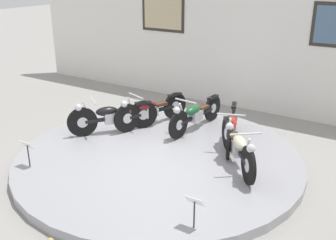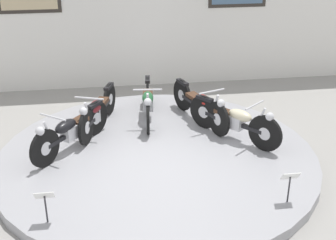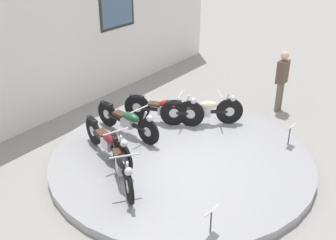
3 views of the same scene
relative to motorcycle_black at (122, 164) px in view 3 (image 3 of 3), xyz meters
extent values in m
plane|color=gray|center=(1.47, -0.35, -0.56)|extent=(60.00, 60.00, 0.00)
cylinder|color=#99999E|center=(1.47, -0.35, -0.48)|extent=(5.52, 5.52, 0.17)
cube|color=white|center=(1.47, 3.60, 1.59)|extent=(14.00, 0.20, 4.29)
cube|color=#2D2823|center=(3.87, 3.49, 1.80)|extent=(1.40, 0.02, 1.00)
cube|color=slate|center=(3.87, 3.49, 1.80)|extent=(1.24, 0.02, 0.84)
cylinder|color=black|center=(-0.39, -0.50, -0.06)|extent=(0.44, 0.55, 0.65)
cylinder|color=silver|center=(-0.39, -0.50, -0.06)|extent=(0.19, 0.22, 0.23)
cylinder|color=black|center=(0.44, 0.57, -0.06)|extent=(0.44, 0.55, 0.65)
cylinder|color=silver|center=(0.44, 0.57, -0.06)|extent=(0.19, 0.22, 0.23)
cube|color=black|center=(0.03, 0.03, -0.06)|extent=(0.81, 1.03, 0.07)
cube|color=silver|center=(0.00, 0.00, -0.04)|extent=(0.35, 0.38, 0.24)
ellipsoid|color=black|center=(-0.06, -0.08, 0.12)|extent=(0.47, 0.51, 0.20)
cube|color=#472D1E|center=(0.16, 0.21, 0.08)|extent=(0.35, 0.38, 0.07)
cube|color=black|center=(0.44, 0.57, 0.21)|extent=(0.30, 0.35, 0.06)
cylinder|color=silver|center=(-0.29, -0.39, 0.14)|extent=(0.19, 0.23, 0.54)
cylinder|color=silver|center=(-0.23, -0.30, 0.40)|extent=(0.45, 0.35, 0.03)
sphere|color=silver|center=(-0.42, -0.55, 0.28)|extent=(0.15, 0.15, 0.15)
cylinder|color=black|center=(0.26, 0.20, -0.07)|extent=(0.27, 0.63, 0.64)
cylinder|color=silver|center=(0.26, 0.20, -0.07)|extent=(0.14, 0.23, 0.23)
cylinder|color=black|center=(0.71, 1.47, -0.07)|extent=(0.27, 0.63, 0.64)
cylinder|color=silver|center=(0.71, 1.47, -0.07)|extent=(0.14, 0.23, 0.23)
cube|color=black|center=(0.49, 0.83, -0.07)|extent=(0.48, 1.19, 0.07)
cube|color=silver|center=(0.48, 0.80, -0.05)|extent=(0.30, 0.37, 0.24)
ellipsoid|color=maroon|center=(0.44, 0.70, 0.11)|extent=(0.37, 0.53, 0.20)
cube|color=#472D1E|center=(0.56, 1.04, 0.07)|extent=(0.30, 0.37, 0.07)
cube|color=black|center=(0.71, 1.47, 0.21)|extent=(0.21, 0.37, 0.06)
cylinder|color=silver|center=(0.31, 0.34, 0.13)|extent=(0.12, 0.25, 0.54)
cylinder|color=silver|center=(0.35, 0.44, 0.39)|extent=(0.52, 0.21, 0.03)
sphere|color=silver|center=(0.24, 0.14, 0.27)|extent=(0.15, 0.15, 0.15)
cylinder|color=black|center=(1.40, 0.49, -0.08)|extent=(0.12, 0.62, 0.62)
cylinder|color=silver|center=(1.40, 0.49, -0.08)|extent=(0.09, 0.22, 0.22)
cylinder|color=black|center=(1.54, 1.83, -0.08)|extent=(0.12, 0.62, 0.62)
cylinder|color=silver|center=(1.54, 1.83, -0.08)|extent=(0.09, 0.22, 0.22)
cube|color=black|center=(1.47, 1.16, -0.08)|extent=(0.19, 1.24, 0.07)
cube|color=silver|center=(1.47, 1.12, -0.06)|extent=(0.23, 0.34, 0.24)
ellipsoid|color=#1E562D|center=(1.46, 1.02, 0.10)|extent=(0.27, 0.50, 0.20)
cube|color=#472D1E|center=(1.49, 1.38, 0.06)|extent=(0.23, 0.34, 0.07)
cube|color=black|center=(1.54, 1.83, 0.19)|extent=(0.13, 0.37, 0.06)
cylinder|color=silver|center=(1.42, 0.64, 0.12)|extent=(0.07, 0.25, 0.54)
cylinder|color=silver|center=(1.43, 0.74, 0.38)|extent=(0.54, 0.08, 0.03)
sphere|color=silver|center=(1.40, 0.43, 0.26)|extent=(0.15, 0.15, 0.15)
cylinder|color=black|center=(2.68, 0.20, -0.06)|extent=(0.28, 0.64, 0.66)
cylinder|color=silver|center=(2.68, 0.20, -0.06)|extent=(0.14, 0.24, 0.23)
cylinder|color=black|center=(2.22, 1.47, -0.06)|extent=(0.28, 0.64, 0.66)
cylinder|color=silver|center=(2.22, 1.47, -0.06)|extent=(0.14, 0.24, 0.23)
cube|color=black|center=(2.45, 0.83, -0.06)|extent=(0.49, 1.19, 0.07)
cube|color=silver|center=(2.46, 0.80, -0.04)|extent=(0.30, 0.37, 0.24)
ellipsoid|color=red|center=(2.50, 0.70, 0.12)|extent=(0.37, 0.53, 0.20)
cube|color=#472D1E|center=(2.37, 1.04, 0.08)|extent=(0.30, 0.37, 0.07)
cube|color=black|center=(2.22, 1.47, 0.22)|extent=(0.22, 0.37, 0.06)
cylinder|color=silver|center=(2.63, 0.34, 0.14)|extent=(0.13, 0.25, 0.54)
cylinder|color=silver|center=(2.59, 0.44, 0.40)|extent=(0.52, 0.21, 0.03)
sphere|color=silver|center=(2.70, 0.14, 0.28)|extent=(0.15, 0.15, 0.15)
cylinder|color=black|center=(3.34, -0.49, -0.06)|extent=(0.46, 0.54, 0.66)
cylinder|color=silver|center=(3.34, -0.49, -0.06)|extent=(0.20, 0.22, 0.23)
cylinder|color=black|center=(2.49, 0.56, -0.06)|extent=(0.46, 0.54, 0.66)
cylinder|color=silver|center=(2.49, 0.56, -0.06)|extent=(0.20, 0.22, 0.23)
cube|color=black|center=(2.91, 0.03, -0.06)|extent=(0.84, 1.01, 0.07)
cube|color=silver|center=(2.94, 0.00, -0.04)|extent=(0.36, 0.37, 0.24)
ellipsoid|color=beige|center=(3.00, -0.08, 0.12)|extent=(0.47, 0.51, 0.20)
cube|color=#472D1E|center=(2.78, 0.20, 0.08)|extent=(0.36, 0.37, 0.07)
cube|color=black|center=(2.49, 0.56, 0.22)|extent=(0.30, 0.34, 0.06)
cylinder|color=silver|center=(3.25, -0.38, 0.14)|extent=(0.19, 0.22, 0.54)
cylinder|color=silver|center=(3.18, -0.29, 0.40)|extent=(0.44, 0.37, 0.03)
sphere|color=silver|center=(3.38, -0.54, 0.28)|extent=(0.15, 0.15, 0.15)
cylinder|color=#333338|center=(-0.24, -2.05, -0.18)|extent=(0.02, 0.02, 0.42)
cube|color=white|center=(-0.24, -2.05, 0.05)|extent=(0.26, 0.11, 0.15)
cylinder|color=#333338|center=(3.17, -2.05, -0.18)|extent=(0.02, 0.02, 0.42)
cube|color=white|center=(3.17, -2.05, 0.05)|extent=(0.26, 0.11, 0.15)
cylinder|color=#6B6051|center=(5.05, -1.06, -0.16)|extent=(0.13, 0.13, 0.81)
cylinder|color=#6B6051|center=(5.21, -1.06, -0.16)|extent=(0.13, 0.13, 0.81)
cube|color=brown|center=(5.13, -1.06, 0.55)|extent=(0.36, 0.22, 0.60)
sphere|color=beige|center=(5.13, -1.06, 0.99)|extent=(0.22, 0.22, 0.22)
camera|label=1|loc=(5.31, -6.10, 2.98)|focal=42.00mm
camera|label=2|loc=(0.66, -7.41, 3.56)|focal=50.00mm
camera|label=3|loc=(-4.50, -4.29, 3.97)|focal=42.00mm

